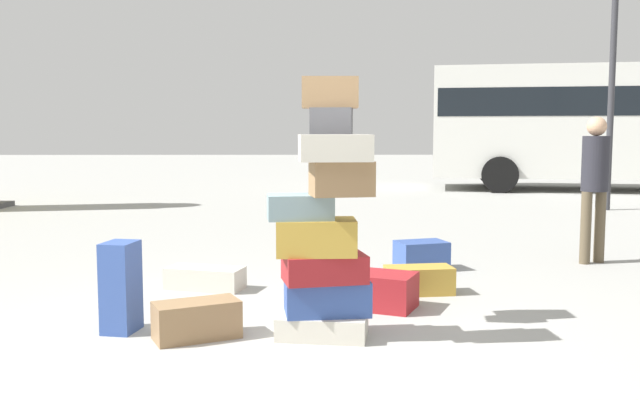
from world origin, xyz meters
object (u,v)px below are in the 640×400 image
Objects in this scene: suitcase_navy_foreground_near at (121,287)px; suitcase_tan_foreground_far at (419,280)px; person_bearded_onlooker at (595,176)px; suitcase_maroon_left_side at (374,290)px; parked_bus at (621,119)px; suitcase_tower at (324,235)px; suitcase_navy_behind_tower at (421,256)px; suitcase_brown_white_trunk at (197,320)px; suitcase_cream_upright_blue at (205,278)px; lamp_post at (615,9)px.

suitcase_navy_foreground_near is 1.11× the size of suitcase_tan_foreground_far.
suitcase_tan_foreground_far is at bearing 9.07° from person_bearded_onlooker.
parked_bus is (7.37, 11.71, 1.68)m from suitcase_maroon_left_side.
suitcase_tower is at bearing -93.56° from suitcase_maroon_left_side.
suitcase_tower is 2.79m from suitcase_navy_behind_tower.
parked_bus reaches higher than suitcase_tan_foreground_far.
suitcase_navy_behind_tower is 0.87× the size of suitcase_brown_white_trunk.
parked_bus is (6.70, 10.10, 1.67)m from suitcase_navy_behind_tower.
suitcase_tower is at bearing -130.61° from suitcase_navy_behind_tower.
parked_bus is at bearing 63.98° from suitcase_navy_foreground_near.
suitcase_cream_upright_blue is 10.16m from lamp_post.
suitcase_navy_behind_tower is (1.12, 2.48, -0.61)m from suitcase_tower.
parked_bus reaches higher than suitcase_navy_behind_tower.
suitcase_navy_foreground_near is 2.74m from suitcase_tan_foreground_far.
suitcase_tower is at bearing -38.80° from suitcase_cream_upright_blue.
parked_bus is (4.66, 9.73, 0.83)m from person_bearded_onlooker.
suitcase_tower is 2.61× the size of suitcase_cream_upright_blue.
lamp_post reaches higher than parked_bus.
suitcase_maroon_left_side is at bearing 7.58° from suitcase_brown_white_trunk.
suitcase_tan_foreground_far reaches higher than suitcase_cream_upright_blue.
suitcase_navy_foreground_near is 15.61m from parked_bus.
lamp_post reaches higher than suitcase_navy_behind_tower.
person_bearded_onlooker is at bearing 59.79° from suitcase_maroon_left_side.
person_bearded_onlooker is at bearing 32.41° from suitcase_cream_upright_blue.
suitcase_cream_upright_blue is at bearing 166.91° from suitcase_tan_foreground_far.
suitcase_brown_white_trunk is 0.99× the size of suitcase_tan_foreground_far.
suitcase_maroon_left_side is 0.07× the size of parked_bus.
suitcase_navy_foreground_near is at bearing -161.03° from suitcase_tan_foreground_far.
suitcase_tower is 10.41m from lamp_post.
suitcase_tan_foreground_far is (0.92, 1.37, -0.64)m from suitcase_tower.
person_bearded_onlooker is 6.53m from lamp_post.
suitcase_brown_white_trunk is at bearing -67.44° from suitcase_cream_upright_blue.
suitcase_brown_white_trunk is 0.89× the size of suitcase_navy_foreground_near.
person_bearded_onlooker reaches higher than suitcase_cream_upright_blue.
suitcase_cream_upright_blue is 14.27m from parked_bus.
suitcase_cream_upright_blue is 1.19× the size of suitcase_tan_foreground_far.
suitcase_navy_behind_tower is (0.67, 1.61, 0.01)m from suitcase_maroon_left_side.
suitcase_cream_upright_blue is 2.05m from suitcase_tan_foreground_far.
parked_bus is at bearing 58.14° from suitcase_tower.
suitcase_brown_white_trunk is at bearing -179.82° from suitcase_tower.
lamp_post reaches higher than suitcase_maroon_left_side.
suitcase_navy_foreground_near is at bearing 138.27° from suitcase_brown_white_trunk.
lamp_post is at bearing -139.29° from person_bearded_onlooker.
suitcase_tan_foreground_far is 0.11× the size of lamp_post.
suitcase_maroon_left_side is (1.57, -0.72, 0.05)m from suitcase_cream_upright_blue.
suitcase_tan_foreground_far is at bearing 11.87° from suitcase_brown_white_trunk.
suitcase_brown_white_trunk is at bearing -6.01° from suitcase_navy_foreground_near.
person_bearded_onlooker is (2.71, 1.98, 0.85)m from suitcase_maroon_left_side.
suitcase_navy_foreground_near reaches higher than suitcase_cream_upright_blue.
suitcase_brown_white_trunk is (0.18, -1.60, 0.03)m from suitcase_cream_upright_blue.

